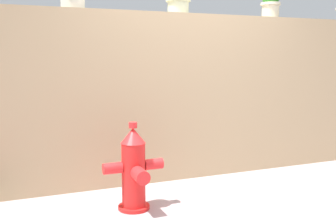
% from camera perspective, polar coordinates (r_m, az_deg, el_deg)
% --- Properties ---
extents(ground_plane, '(24.00, 24.00, 0.00)m').
position_cam_1_polar(ground_plane, '(3.83, 8.30, -12.89)').
color(ground_plane, '#A79596').
extents(stone_wall, '(5.48, 0.42, 1.83)m').
position_cam_1_polar(stone_wall, '(4.51, 2.02, 2.28)').
color(stone_wall, tan).
rests_on(stone_wall, ground).
extents(potted_plant_3, '(0.24, 0.24, 0.37)m').
position_cam_1_polar(potted_plant_3, '(5.12, 14.65, 15.36)').
color(potted_plant_3, beige).
rests_on(potted_plant_3, stone_wall).
extents(fire_hydrant, '(0.55, 0.43, 0.79)m').
position_cam_1_polar(fire_hydrant, '(3.54, -4.95, -8.43)').
color(fire_hydrant, red).
rests_on(fire_hydrant, ground).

